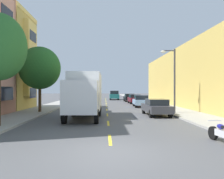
# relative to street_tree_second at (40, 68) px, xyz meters

# --- Properties ---
(ground_plane) EXTENTS (160.00, 160.00, 0.00)m
(ground_plane) POSITION_rel_street_tree_second_xyz_m (6.40, 16.38, -4.28)
(ground_plane) COLOR #4C4C4F
(sidewalk_left) EXTENTS (3.20, 120.00, 0.14)m
(sidewalk_left) POSITION_rel_street_tree_second_xyz_m (-0.70, 14.38, -4.21)
(sidewalk_left) COLOR #99968E
(sidewalk_left) RESTS_ON ground_plane
(sidewalk_right) EXTENTS (3.20, 120.00, 0.14)m
(sidewalk_right) POSITION_rel_street_tree_second_xyz_m (13.50, 14.38, -4.21)
(sidewalk_right) COLOR #99968E
(sidewalk_right) RESTS_ON ground_plane
(lane_centerline_dashes) EXTENTS (0.14, 47.20, 0.01)m
(lane_centerline_dashes) POSITION_rel_street_tree_second_xyz_m (6.40, 10.88, -4.28)
(lane_centerline_dashes) COLOR yellow
(lane_centerline_dashes) RESTS_ON ground_plane
(apartment_block_opposite) EXTENTS (10.00, 36.00, 7.42)m
(apartment_block_opposite) POSITION_rel_street_tree_second_xyz_m (20.10, 6.38, -0.57)
(apartment_block_opposite) COLOR tan
(apartment_block_opposite) RESTS_ON ground_plane
(street_tree_second) EXTENTS (3.90, 3.90, 6.17)m
(street_tree_second) POSITION_rel_street_tree_second_xyz_m (0.00, 0.00, 0.00)
(street_tree_second) COLOR #47331E
(street_tree_second) RESTS_ON sidewalk_left
(street_lamp) EXTENTS (1.35, 0.28, 5.78)m
(street_lamp) POSITION_rel_street_tree_second_xyz_m (12.33, -1.41, -0.73)
(street_lamp) COLOR #38383D
(street_lamp) RESTS_ON sidewalk_right
(delivery_box_truck) EXTENTS (2.51, 7.33, 3.57)m
(delivery_box_truck) POSITION_rel_street_tree_second_xyz_m (4.60, -3.82, -2.29)
(delivery_box_truck) COLOR white
(delivery_box_truck) RESTS_ON ground_plane
(parked_pickup_navy) EXTENTS (2.14, 5.35, 1.73)m
(parked_pickup_navy) POSITION_rel_street_tree_second_xyz_m (2.18, 12.65, -3.45)
(parked_pickup_navy) COLOR navy
(parked_pickup_navy) RESTS_ON ground_plane
(parked_hatchback_sky) EXTENTS (1.85, 4.05, 1.50)m
(parked_hatchback_sky) POSITION_rel_street_tree_second_xyz_m (10.76, 7.07, -3.53)
(parked_hatchback_sky) COLOR #7A9EC6
(parked_hatchback_sky) RESTS_ON ground_plane
(parked_sedan_black) EXTENTS (1.84, 4.51, 1.43)m
(parked_sedan_black) POSITION_rel_street_tree_second_xyz_m (10.68, 19.93, -3.53)
(parked_sedan_black) COLOR black
(parked_sedan_black) RESTS_ON ground_plane
(parked_sedan_charcoal) EXTENTS (1.87, 4.53, 1.43)m
(parked_sedan_charcoal) POSITION_rel_street_tree_second_xyz_m (10.60, -2.36, -3.53)
(parked_sedan_charcoal) COLOR #333338
(parked_sedan_charcoal) RESTS_ON ground_plane
(parked_sedan_burgundy) EXTENTS (1.85, 4.52, 1.43)m
(parked_sedan_burgundy) POSITION_rel_street_tree_second_xyz_m (10.89, 14.05, -3.53)
(parked_sedan_burgundy) COLOR maroon
(parked_sedan_burgundy) RESTS_ON ground_plane
(moving_teal_sedan) EXTENTS (1.95, 4.80, 1.93)m
(moving_teal_sedan) POSITION_rel_street_tree_second_xyz_m (8.20, 27.07, -3.30)
(moving_teal_sedan) COLOR #195B60
(moving_teal_sedan) RESTS_ON ground_plane
(parked_motorcycle) EXTENTS (0.62, 2.05, 0.90)m
(parked_motorcycle) POSITION_rel_street_tree_second_xyz_m (11.15, -12.48, -3.87)
(parked_motorcycle) COLOR black
(parked_motorcycle) RESTS_ON ground_plane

